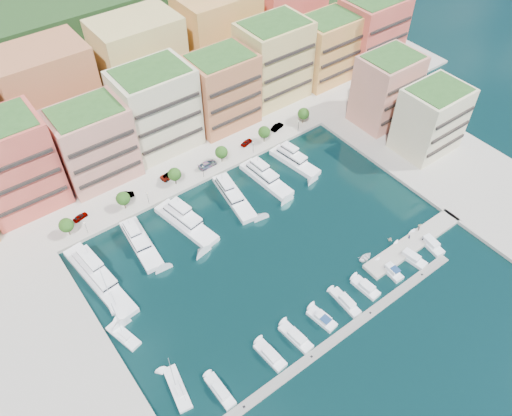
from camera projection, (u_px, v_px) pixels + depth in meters
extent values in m
plane|color=black|center=(270.00, 245.00, 129.02)|extent=(400.00, 400.00, 0.00)
cube|color=#9E998E|center=(153.00, 128.00, 163.15)|extent=(220.00, 64.00, 2.00)
cube|color=#9E998E|center=(448.00, 166.00, 150.30)|extent=(34.00, 76.00, 2.00)
cube|color=#9E998E|center=(49.00, 416.00, 98.92)|extent=(34.00, 76.00, 2.00)
cube|color=#193917|center=(92.00, 66.00, 189.58)|extent=(240.00, 40.00, 58.00)
cube|color=gray|center=(342.00, 335.00, 111.26)|extent=(72.00, 2.20, 0.35)
cube|color=#9E998E|center=(413.00, 244.00, 129.34)|extent=(32.00, 5.00, 2.00)
cube|color=#DE5B4A|center=(14.00, 166.00, 129.27)|extent=(20.00, 16.00, 26.00)
cube|color=black|center=(25.00, 183.00, 124.72)|extent=(18.40, 0.50, 0.90)
cube|color=tan|center=(94.00, 145.00, 138.32)|extent=(20.00, 15.00, 22.00)
cube|color=black|center=(106.00, 160.00, 134.05)|extent=(18.40, 0.50, 0.90)
cube|color=#295522|center=(84.00, 111.00, 130.06)|extent=(17.60, 13.20, 0.80)
cube|color=beige|center=(157.00, 110.00, 147.03)|extent=(22.00, 16.00, 25.00)
cube|color=black|center=(171.00, 124.00, 142.49)|extent=(20.24, 0.50, 0.90)
cube|color=#295522|center=(150.00, 71.00, 137.68)|extent=(19.36, 14.08, 0.80)
cube|color=#BA6B45|center=(222.00, 91.00, 155.77)|extent=(20.00, 15.00, 23.00)
cube|color=black|center=(237.00, 102.00, 151.51)|extent=(18.40, 0.50, 0.90)
cube|color=#295522|center=(220.00, 56.00, 147.15)|extent=(17.60, 13.20, 0.80)
cube|color=#DCC374|center=(273.00, 62.00, 164.90)|extent=(22.00, 16.00, 26.00)
cube|color=black|center=(289.00, 73.00, 160.36)|extent=(20.24, 0.50, 0.90)
cube|color=#295522|center=(275.00, 23.00, 155.19)|extent=(19.36, 14.08, 0.80)
cube|color=#E99755|center=(326.00, 50.00, 174.37)|extent=(20.00, 15.00, 22.00)
cube|color=black|center=(342.00, 59.00, 170.10)|extent=(18.40, 0.50, 0.90)
cube|color=#295522|center=(330.00, 18.00, 166.11)|extent=(17.60, 13.20, 0.80)
cube|color=#DE5B4A|center=(371.00, 33.00, 180.83)|extent=(22.00, 16.00, 24.00)
cube|color=black|center=(388.00, 42.00, 176.29)|extent=(20.24, 0.50, 0.90)
cube|color=tan|center=(386.00, 90.00, 157.02)|extent=(18.00, 14.00, 22.00)
cube|color=black|center=(404.00, 101.00, 153.03)|extent=(16.56, 0.50, 0.90)
cube|color=#295522|center=(393.00, 57.00, 148.76)|extent=(15.84, 12.32, 0.80)
cube|color=beige|center=(431.00, 120.00, 147.84)|extent=(18.00, 14.00, 20.00)
cube|color=black|center=(450.00, 132.00, 143.85)|extent=(16.56, 0.50, 0.90)
cube|color=#295522|center=(440.00, 90.00, 140.30)|extent=(15.84, 12.32, 0.80)
cube|color=#BA6B45|center=(51.00, 96.00, 147.80)|extent=(26.00, 18.00, 30.00)
cube|color=#DCC374|center=(141.00, 64.00, 160.23)|extent=(26.00, 18.00, 30.00)
cube|color=#E99755|center=(218.00, 37.00, 172.67)|extent=(26.00, 18.00, 30.00)
cube|color=#DE5B4A|center=(285.00, 13.00, 185.10)|extent=(26.00, 18.00, 30.00)
cylinder|color=#473323|center=(69.00, 231.00, 129.07)|extent=(0.24, 0.24, 3.00)
sphere|color=#1D3F12|center=(66.00, 225.00, 127.44)|extent=(3.80, 3.80, 3.80)
cylinder|color=#473323|center=(125.00, 204.00, 135.70)|extent=(0.24, 0.24, 3.00)
sphere|color=#1D3F12|center=(123.00, 198.00, 134.07)|extent=(3.80, 3.80, 3.80)
cylinder|color=#473323|center=(175.00, 180.00, 142.33)|extent=(0.24, 0.24, 3.00)
sphere|color=#1D3F12|center=(175.00, 174.00, 140.70)|extent=(3.80, 3.80, 3.80)
cylinder|color=#473323|center=(222.00, 158.00, 148.96)|extent=(0.24, 0.24, 3.00)
sphere|color=#1D3F12|center=(221.00, 152.00, 147.33)|extent=(3.80, 3.80, 3.80)
cylinder|color=#473323|center=(264.00, 138.00, 155.59)|extent=(0.24, 0.24, 3.00)
sphere|color=#1D3F12|center=(264.00, 132.00, 153.96)|extent=(3.80, 3.80, 3.80)
cylinder|color=#473323|center=(303.00, 119.00, 162.22)|extent=(0.24, 0.24, 3.00)
sphere|color=#1D3F12|center=(303.00, 114.00, 160.59)|extent=(3.80, 3.80, 3.80)
cylinder|color=black|center=(86.00, 228.00, 129.10)|extent=(0.10, 0.10, 4.00)
sphere|color=#FFF2CC|center=(84.00, 223.00, 127.62)|extent=(0.30, 0.30, 0.30)
cylinder|color=black|center=(148.00, 198.00, 136.56)|extent=(0.10, 0.10, 4.00)
sphere|color=#FFF2CC|center=(147.00, 193.00, 135.07)|extent=(0.30, 0.30, 0.30)
cylinder|color=black|center=(203.00, 172.00, 144.02)|extent=(0.10, 0.10, 4.00)
sphere|color=#FFF2CC|center=(203.00, 166.00, 142.53)|extent=(0.30, 0.30, 0.30)
cylinder|color=black|center=(253.00, 148.00, 151.48)|extent=(0.10, 0.10, 4.00)
sphere|color=#FFF2CC|center=(253.00, 142.00, 149.99)|extent=(0.30, 0.30, 0.30)
cylinder|color=black|center=(298.00, 126.00, 158.94)|extent=(0.10, 0.10, 4.00)
sphere|color=#FFF2CC|center=(299.00, 121.00, 157.45)|extent=(0.30, 0.30, 0.30)
cube|color=white|center=(100.00, 281.00, 120.76)|extent=(7.68, 27.21, 2.30)
cube|color=white|center=(93.00, 269.00, 120.75)|extent=(5.55, 15.10, 1.80)
cube|color=black|center=(93.00, 269.00, 120.75)|extent=(5.61, 15.17, 0.55)
cube|color=white|center=(88.00, 260.00, 120.77)|extent=(3.77, 8.32, 1.40)
cylinder|color=#B2B2B7|center=(84.00, 251.00, 120.50)|extent=(0.14, 0.14, 1.80)
cube|color=white|center=(142.00, 245.00, 128.59)|extent=(6.33, 19.01, 2.30)
cube|color=white|center=(137.00, 236.00, 128.13)|extent=(4.75, 10.57, 1.80)
cube|color=black|center=(137.00, 236.00, 128.13)|extent=(4.81, 10.63, 0.55)
cube|color=white|center=(133.00, 228.00, 127.79)|extent=(3.31, 5.83, 1.40)
cylinder|color=#B2B2B7|center=(130.00, 221.00, 127.25)|extent=(0.14, 0.14, 1.80)
cube|color=black|center=(142.00, 246.00, 128.91)|extent=(6.39, 19.06, 0.35)
cube|color=white|center=(186.00, 225.00, 133.43)|extent=(8.65, 21.07, 2.30)
cube|color=white|center=(182.00, 215.00, 133.07)|extent=(6.12, 11.83, 1.80)
cube|color=black|center=(182.00, 215.00, 133.07)|extent=(6.19, 11.90, 0.55)
cube|color=white|center=(178.00, 207.00, 132.82)|extent=(4.11, 6.59, 1.40)
cylinder|color=#B2B2B7|center=(175.00, 201.00, 132.34)|extent=(0.14, 0.14, 1.80)
cube|color=white|center=(234.00, 198.00, 140.26)|extent=(7.57, 20.25, 2.30)
cube|color=white|center=(230.00, 189.00, 139.87)|extent=(5.38, 11.33, 1.80)
cube|color=black|center=(230.00, 189.00, 139.87)|extent=(5.45, 11.40, 0.55)
cube|color=white|center=(227.00, 182.00, 139.58)|extent=(3.62, 6.29, 1.40)
cylinder|color=#B2B2B7|center=(224.00, 176.00, 139.07)|extent=(0.14, 0.14, 1.80)
cube|color=white|center=(266.00, 180.00, 145.39)|extent=(6.00, 19.00, 2.30)
cube|color=white|center=(262.00, 172.00, 144.94)|extent=(4.58, 10.53, 1.80)
cube|color=black|center=(262.00, 172.00, 144.94)|extent=(4.64, 10.60, 0.55)
cube|color=white|center=(259.00, 165.00, 144.60)|extent=(3.22, 5.79, 1.40)
cylinder|color=#B2B2B7|center=(257.00, 159.00, 144.06)|extent=(0.14, 0.14, 1.80)
cube|color=black|center=(266.00, 181.00, 145.72)|extent=(6.05, 19.05, 0.35)
cube|color=white|center=(295.00, 163.00, 150.64)|extent=(6.66, 17.52, 2.30)
cube|color=white|center=(291.00, 155.00, 150.10)|extent=(4.83, 9.80, 1.80)
cube|color=black|center=(291.00, 155.00, 150.10)|extent=(4.90, 9.87, 0.55)
cube|color=white|center=(289.00, 148.00, 149.69)|extent=(3.30, 5.44, 1.40)
cylinder|color=#B2B2B7|center=(287.00, 143.00, 149.10)|extent=(0.14, 0.14, 1.80)
cube|color=white|center=(220.00, 392.00, 102.07)|extent=(2.57, 8.34, 1.40)
cube|color=white|center=(221.00, 390.00, 100.89)|extent=(1.97, 4.01, 1.10)
cube|color=black|center=(216.00, 385.00, 101.99)|extent=(1.78, 0.12, 0.55)
cube|color=white|center=(270.00, 356.00, 107.47)|extent=(3.45, 8.15, 1.40)
cube|color=white|center=(271.00, 354.00, 106.31)|extent=(2.51, 3.98, 1.10)
cube|color=black|center=(267.00, 350.00, 107.36)|extent=(2.05, 0.26, 0.55)
cube|color=white|center=(296.00, 338.00, 110.45)|extent=(3.49, 8.72, 1.40)
cube|color=white|center=(297.00, 336.00, 109.27)|extent=(2.49, 4.26, 1.10)
cube|color=black|center=(292.00, 331.00, 110.39)|extent=(1.97, 0.28, 0.55)
cube|color=white|center=(322.00, 319.00, 113.66)|extent=(3.72, 7.43, 1.40)
cube|color=white|center=(323.00, 317.00, 112.52)|extent=(2.62, 3.68, 1.10)
cube|color=black|center=(319.00, 314.00, 113.49)|extent=(2.02, 0.36, 0.55)
cube|color=navy|center=(326.00, 319.00, 111.58)|extent=(2.23, 2.38, 0.12)
cube|color=white|center=(345.00, 303.00, 116.73)|extent=(2.76, 8.62, 1.40)
cube|color=white|center=(347.00, 301.00, 115.55)|extent=(2.05, 4.17, 1.10)
cube|color=black|center=(342.00, 296.00, 116.67)|extent=(1.75, 0.17, 0.55)
cube|color=white|center=(365.00, 288.00, 119.50)|extent=(3.32, 7.27, 1.40)
cube|color=white|center=(367.00, 286.00, 118.37)|extent=(2.44, 3.55, 1.10)
cube|color=black|center=(363.00, 283.00, 119.33)|extent=(2.04, 0.24, 0.55)
cube|color=white|center=(390.00, 271.00, 123.05)|extent=(2.98, 7.24, 1.40)
cube|color=white|center=(392.00, 269.00, 121.91)|extent=(2.18, 3.53, 1.10)
cube|color=black|center=(387.00, 266.00, 122.87)|extent=(1.81, 0.22, 0.55)
cube|color=navy|center=(395.00, 270.00, 120.97)|extent=(1.90, 2.24, 0.12)
cube|color=white|center=(409.00, 257.00, 125.99)|extent=(3.86, 9.32, 1.40)
cube|color=white|center=(412.00, 255.00, 124.80)|extent=(2.66, 4.58, 1.10)
cube|color=black|center=(406.00, 251.00, 125.97)|extent=(1.95, 0.35, 0.55)
cube|color=white|center=(428.00, 244.00, 129.08)|extent=(3.94, 9.22, 1.40)
cube|color=white|center=(431.00, 241.00, 127.90)|extent=(2.72, 4.54, 1.10)
cube|color=black|center=(425.00, 238.00, 129.06)|extent=(2.01, 0.36, 0.55)
cube|color=white|center=(124.00, 336.00, 110.80)|extent=(4.92, 9.29, 1.20)
cube|color=white|center=(125.00, 337.00, 109.66)|extent=(2.18, 2.57, 0.60)
cylinder|color=#B2B2B7|center=(117.00, 319.00, 106.26)|extent=(0.14, 0.14, 12.00)
cylinder|color=#B2B2B7|center=(125.00, 337.00, 108.91)|extent=(1.09, 3.89, 0.10)
cube|color=white|center=(178.00, 389.00, 102.54)|extent=(4.51, 10.56, 1.20)
cube|color=white|center=(180.00, 391.00, 101.32)|extent=(2.09, 2.81, 0.60)
cylinder|color=#B2B2B7|center=(172.00, 372.00, 98.03)|extent=(0.14, 0.14, 12.00)
cylinder|color=#B2B2B7|center=(181.00, 391.00, 100.53)|extent=(0.88, 4.55, 0.10)
cube|color=white|center=(112.00, 299.00, 117.53)|extent=(3.84, 9.19, 1.20)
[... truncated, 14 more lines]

